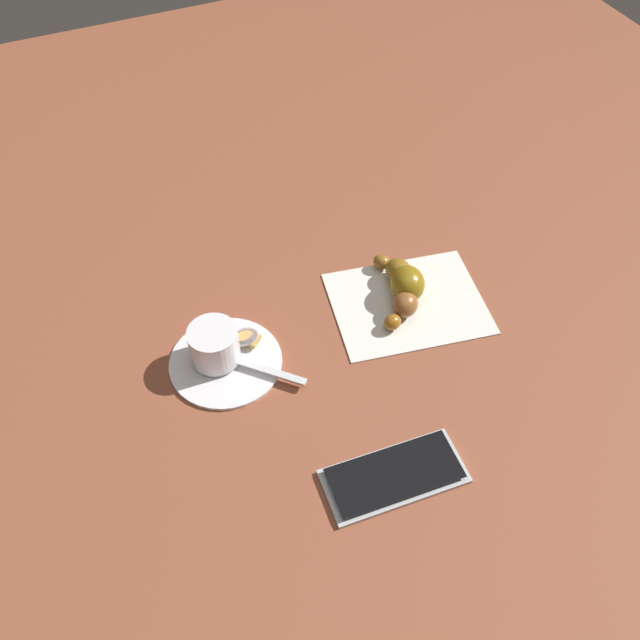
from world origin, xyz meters
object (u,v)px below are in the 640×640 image
(sugar_packet, at_px, (237,334))
(teaspoon, at_px, (233,359))
(cell_phone, at_px, (398,474))
(croissant, at_px, (403,286))
(espresso_cup, at_px, (216,344))
(saucer, at_px, (226,361))
(napkin, at_px, (408,303))

(sugar_packet, bearing_deg, teaspoon, 110.89)
(cell_phone, bearing_deg, croissant, 60.82)
(espresso_cup, bearing_deg, saucer, -47.67)
(cell_phone, bearing_deg, saucer, 118.90)
(saucer, height_order, teaspoon, teaspoon)
(teaspoon, height_order, croissant, croissant)
(espresso_cup, xyz_separation_m, croissant, (0.25, 0.00, -0.01))
(saucer, height_order, cell_phone, cell_phone)
(sugar_packet, height_order, cell_phone, sugar_packet)
(saucer, height_order, sugar_packet, sugar_packet)
(espresso_cup, bearing_deg, cell_phone, -60.59)
(teaspoon, bearing_deg, espresso_cup, 136.73)
(saucer, xyz_separation_m, espresso_cup, (-0.01, 0.01, 0.03))
(croissant, bearing_deg, sugar_packet, 175.29)
(napkin, bearing_deg, teaspoon, -179.55)
(teaspoon, relative_size, cell_phone, 0.71)
(napkin, height_order, croissant, croissant)
(napkin, bearing_deg, espresso_cup, 177.37)
(sugar_packet, xyz_separation_m, croissant, (0.22, -0.02, 0.01))
(saucer, height_order, napkin, saucer)
(teaspoon, distance_m, cell_phone, 0.24)
(espresso_cup, height_order, cell_phone, espresso_cup)
(saucer, relative_size, sugar_packet, 2.38)
(sugar_packet, relative_size, cell_phone, 0.37)
(napkin, relative_size, croissant, 1.52)
(espresso_cup, relative_size, napkin, 0.44)
(napkin, bearing_deg, sugar_packet, 171.83)
(croissant, bearing_deg, napkin, -83.43)
(napkin, bearing_deg, saucer, 179.01)
(saucer, distance_m, sugar_packet, 0.04)
(sugar_packet, bearing_deg, cell_phone, 159.50)
(napkin, bearing_deg, cell_phone, -121.04)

